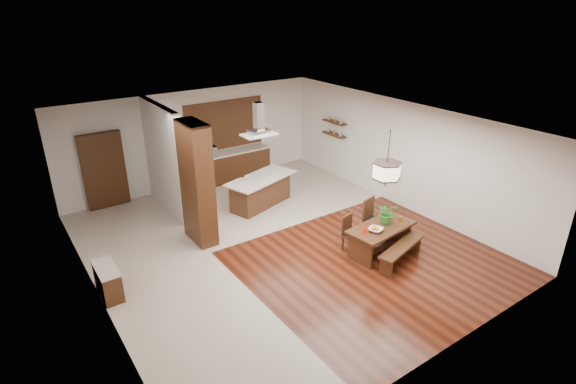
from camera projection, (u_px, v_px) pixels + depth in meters
room_shell at (277, 161)px, 9.83m from camera, size 9.00×9.04×2.92m
tile_hallway at (166, 281)px, 9.21m from camera, size 2.50×9.00×0.01m
tile_kitchen at (266, 195)px, 13.19m from camera, size 5.50×4.00×0.01m
soffit_band at (276, 125)px, 9.50m from camera, size 8.00×9.00×0.02m
partition_pier at (197, 184)px, 10.24m from camera, size 0.45×1.00×2.90m
partition_stub at (164, 159)px, 11.82m from camera, size 0.18×2.40×2.90m
hallway_console at (108, 281)px, 8.68m from camera, size 0.37×0.88×0.63m
hallway_doorway at (104, 171)px, 12.13m from camera, size 1.10×0.20×2.10m
rear_counter at (230, 166)px, 14.15m from camera, size 2.60×0.62×0.95m
kitchen_window at (224, 125)px, 13.83m from camera, size 2.60×0.08×1.50m
shelf_lower at (334, 134)px, 14.08m from camera, size 0.26×0.90×0.04m
shelf_upper at (335, 122)px, 13.92m from camera, size 0.26×0.90×0.04m
dining_table at (381, 233)px, 10.09m from camera, size 1.68×0.98×0.67m
dining_bench at (401, 254)px, 9.80m from camera, size 1.54×0.70×0.42m
dining_chair_left at (352, 234)px, 10.21m from camera, size 0.44×0.44×0.84m
dining_chair_right at (375, 220)px, 10.66m from camera, size 0.53×0.53×1.01m
pendant_lantern at (388, 159)px, 9.39m from camera, size 0.64×0.64×1.31m
foliage_plant at (387, 213)px, 10.08m from camera, size 0.55×0.51×0.48m
fruit_bowl at (376, 230)px, 9.79m from camera, size 0.39×0.39×0.07m
napkin_cone at (364, 228)px, 9.69m from camera, size 0.17×0.17×0.24m
gold_ornament at (400, 219)px, 10.24m from camera, size 0.10×0.10×0.11m
kitchen_island at (261, 191)px, 12.41m from camera, size 2.24×1.47×0.85m
range_hood at (259, 119)px, 11.60m from camera, size 0.90×0.55×0.87m
island_cup at (273, 174)px, 12.36m from camera, size 0.11×0.11×0.09m
microwave at (206, 152)px, 13.45m from camera, size 0.58×0.42×0.31m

